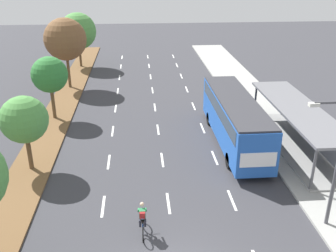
{
  "coord_description": "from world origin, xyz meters",
  "views": [
    {
      "loc": [
        -1.42,
        -11.82,
        12.03
      ],
      "look_at": [
        0.61,
        12.98,
        1.2
      ],
      "focal_mm": 40.63,
      "sensor_mm": 36.0,
      "label": 1
    }
  ],
  "objects": [
    {
      "name": "median_tree_fifth",
      "position": [
        -8.37,
        34.81,
        4.37
      ],
      "size": [
        4.31,
        4.31,
        6.41
      ],
      "color": "brown",
      "rests_on": "median_strip"
    },
    {
      "name": "median_tree_third",
      "position": [
        -8.39,
        17.99,
        3.76
      ],
      "size": [
        2.87,
        2.87,
        5.1
      ],
      "color": "brown",
      "rests_on": "median_strip"
    },
    {
      "name": "median_strip",
      "position": [
        -8.3,
        20.0,
        0.06
      ],
      "size": [
        2.6,
        52.0,
        0.12
      ],
      "primitive_type": "cube",
      "color": "brown",
      "rests_on": "ground"
    },
    {
      "name": "bus",
      "position": [
        5.25,
        12.34,
        2.07
      ],
      "size": [
        2.54,
        11.29,
        3.37
      ],
      "color": "#2356B2",
      "rests_on": "ground"
    },
    {
      "name": "lane_divider_left",
      "position": [
        -3.5,
        17.56,
        0.0
      ],
      "size": [
        0.14,
        46.12,
        0.01
      ],
      "color": "white",
      "rests_on": "ground"
    },
    {
      "name": "median_tree_fourth",
      "position": [
        -8.42,
        26.4,
        4.98
      ],
      "size": [
        4.15,
        4.15,
        6.94
      ],
      "color": "brown",
      "rests_on": "median_strip"
    },
    {
      "name": "cyclist",
      "position": [
        -1.42,
        2.91,
        0.79
      ],
      "size": [
        0.46,
        1.82,
        1.71
      ],
      "color": "black",
      "rests_on": "ground"
    },
    {
      "name": "lane_divider_center",
      "position": [
        0.0,
        17.56,
        0.0
      ],
      "size": [
        0.14,
        46.12,
        0.01
      ],
      "color": "white",
      "rests_on": "ground"
    },
    {
      "name": "streetlight",
      "position": [
        7.42,
        2.78,
        3.89
      ],
      "size": [
        1.91,
        0.24,
        6.5
      ],
      "color": "#4C4C51",
      "rests_on": "sidewalk_right"
    },
    {
      "name": "sidewalk_right",
      "position": [
        9.25,
        20.0,
        0.07
      ],
      "size": [
        4.5,
        52.0,
        0.15
      ],
      "primitive_type": "cube",
      "color": "#9E9E99",
      "rests_on": "ground"
    },
    {
      "name": "median_tree_second",
      "position": [
        -8.23,
        9.58,
        3.39
      ],
      "size": [
        2.85,
        2.85,
        4.72
      ],
      "color": "brown",
      "rests_on": "median_strip"
    },
    {
      "name": "bus_shelter",
      "position": [
        9.53,
        11.22,
        1.87
      ],
      "size": [
        2.9,
        11.93,
        2.86
      ],
      "color": "gray",
      "rests_on": "sidewalk_right"
    },
    {
      "name": "lane_divider_right",
      "position": [
        3.5,
        17.56,
        0.0
      ],
      "size": [
        0.14,
        46.12,
        0.01
      ],
      "color": "white",
      "rests_on": "ground"
    }
  ]
}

